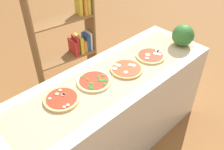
% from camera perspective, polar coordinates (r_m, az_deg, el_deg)
% --- Properties ---
extents(ground_plane, '(12.00, 12.00, 0.00)m').
position_cam_1_polar(ground_plane, '(2.93, 0.00, -15.22)').
color(ground_plane, brown).
extents(counter, '(2.18, 0.74, 0.96)m').
position_cam_1_polar(counter, '(2.56, 0.00, -8.82)').
color(counter, beige).
rests_on(counter, ground_plane).
extents(parchment_paper, '(2.03, 0.51, 0.00)m').
position_cam_1_polar(parchment_paper, '(2.24, 0.00, -0.38)').
color(parchment_paper, tan).
rests_on(parchment_paper, counter).
extents(pizza_mushroom_0, '(0.29, 0.29, 0.03)m').
position_cam_1_polar(pizza_mushroom_0, '(2.04, -11.61, -5.47)').
color(pizza_mushroom_0, '#DBB26B').
rests_on(pizza_mushroom_0, parchment_paper).
extents(pizza_spinach_1, '(0.31, 0.31, 0.03)m').
position_cam_1_polar(pizza_spinach_1, '(2.17, -4.18, -1.43)').
color(pizza_spinach_1, '#E5C17F').
rests_on(pizza_spinach_1, parchment_paper).
extents(pizza_mozzarella_2, '(0.31, 0.31, 0.03)m').
position_cam_1_polar(pizza_mozzarella_2, '(2.31, 3.37, 1.44)').
color(pizza_mozzarella_2, tan).
rests_on(pizza_mozzarella_2, parchment_paper).
extents(pizza_mozzarella_3, '(0.30, 0.30, 0.03)m').
position_cam_1_polar(pizza_mozzarella_3, '(2.52, 8.96, 4.45)').
color(pizza_mozzarella_3, '#DBB26B').
rests_on(pizza_mozzarella_3, parchment_paper).
extents(watermelon, '(0.23, 0.23, 0.23)m').
position_cam_1_polar(watermelon, '(2.75, 16.20, 8.86)').
color(watermelon, '#2D6628').
rests_on(watermelon, counter).
extents(bookshelf, '(0.83, 0.36, 1.59)m').
position_cam_1_polar(bookshelf, '(3.25, -9.45, 8.02)').
color(bookshelf, brown).
rests_on(bookshelf, ground_plane).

